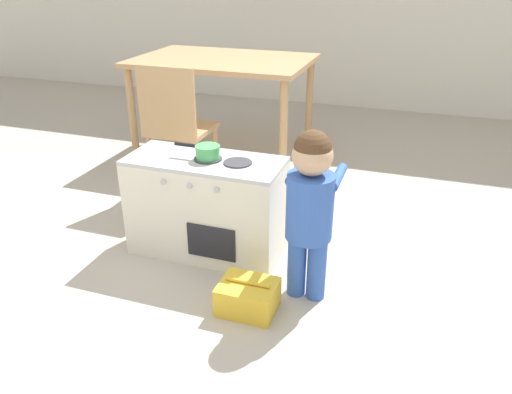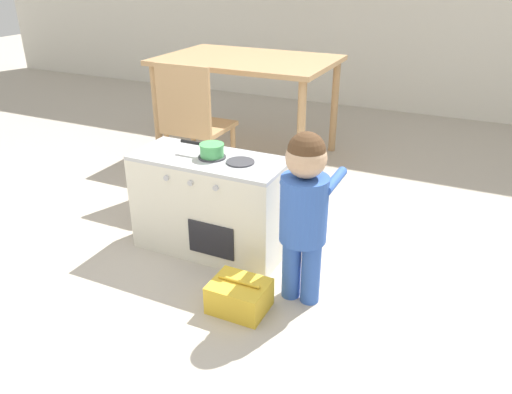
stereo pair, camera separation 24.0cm
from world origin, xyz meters
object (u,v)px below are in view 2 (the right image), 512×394
at_px(child_figure, 304,202).
at_px(dining_chair_near, 194,123).
at_px(dining_table, 247,70).
at_px(toy_pot, 211,149).
at_px(toy_basket, 239,296).
at_px(play_kitchen, 211,204).

distance_m(child_figure, dining_chair_near, 1.39).
height_order(child_figure, dining_table, child_figure).
xyz_separation_m(toy_pot, toy_basket, (0.36, -0.41, -0.51)).
relative_size(play_kitchen, dining_table, 0.62).
relative_size(toy_pot, dining_chair_near, 0.28).
relative_size(toy_basket, dining_chair_near, 0.30).
relative_size(play_kitchen, dining_chair_near, 0.93).
bearing_deg(toy_pot, toy_basket, -48.84).
bearing_deg(play_kitchen, toy_basket, -47.61).
xyz_separation_m(toy_pot, child_figure, (0.58, -0.21, -0.08)).
bearing_deg(dining_chair_near, child_figure, -38.60).
height_order(toy_basket, dining_chair_near, dining_chair_near).
xyz_separation_m(toy_basket, dining_chair_near, (-0.87, 1.06, 0.39)).
bearing_deg(dining_table, play_kitchen, -71.54).
xyz_separation_m(toy_basket, dining_table, (-0.84, 1.79, 0.61)).
bearing_deg(dining_table, child_figure, -56.52).
distance_m(toy_pot, child_figure, 0.62).
xyz_separation_m(play_kitchen, child_figure, (0.59, -0.21, 0.23)).
xyz_separation_m(play_kitchen, dining_chair_near, (-0.49, 0.65, 0.19)).
height_order(play_kitchen, toy_basket, play_kitchen).
bearing_deg(dining_chair_near, play_kitchen, -52.95).
bearing_deg(dining_chair_near, toy_basket, -50.79).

